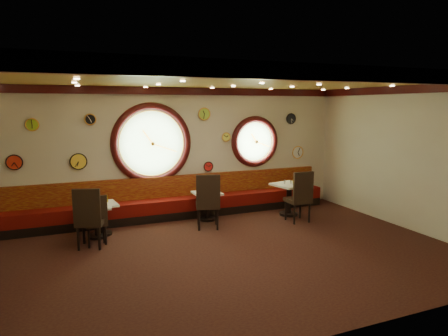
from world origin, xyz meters
The scene contains 46 objects.
floor centered at (0.00, 0.00, 0.00)m, with size 9.00×6.00×0.00m, color black.
ceiling centered at (0.00, 0.00, 3.20)m, with size 9.00×6.00×0.02m, color #B88733.
wall_back centered at (0.00, 3.00, 1.60)m, with size 9.00×0.02×3.20m, color beige.
wall_front centered at (0.00, -3.00, 1.60)m, with size 9.00×0.02×3.20m, color beige.
wall_right centered at (4.50, 0.00, 1.60)m, with size 0.02×6.00×3.20m, color beige.
molding_back centered at (0.00, 2.95, 3.11)m, with size 9.00×0.10×0.18m, color black.
molding_front centered at (0.00, -2.95, 3.11)m, with size 9.00×0.10×0.18m, color black.
molding_right centered at (4.45, 0.00, 3.11)m, with size 0.10×6.00×0.18m, color black.
banquette_base centered at (0.00, 2.72, 0.10)m, with size 8.00×0.55×0.20m, color black.
banquette_seat centered at (0.00, 2.72, 0.35)m, with size 8.00×0.55×0.30m, color #570907.
banquette_back centered at (0.00, 2.94, 0.75)m, with size 8.00×0.10×0.55m, color #650807.
porthole_left_glass centered at (-0.60, 3.00, 1.85)m, with size 1.66×1.66×0.02m, color #88B56C.
porthole_left_frame centered at (-0.60, 2.98, 1.85)m, with size 1.98×1.98×0.18m, color black.
porthole_left_ring centered at (-0.60, 2.95, 1.85)m, with size 1.61×1.61×0.03m, color gold.
porthole_right_glass centered at (2.20, 3.00, 1.80)m, with size 1.10×1.10×0.02m, color #88B56C.
porthole_right_frame centered at (2.20, 2.98, 1.80)m, with size 1.38×1.38×0.18m, color black.
porthole_right_ring centered at (2.20, 2.95, 1.80)m, with size 1.09×1.09×0.03m, color gold.
wall_clock_0 centered at (3.55, 2.96, 1.45)m, with size 0.34×0.34×0.03m, color silver.
wall_clock_1 centered at (0.85, 2.96, 1.20)m, with size 0.24×0.24×0.03m, color red.
wall_clock_2 centered at (1.35, 2.96, 1.95)m, with size 0.22×0.22×0.03m, color #EDEB4F.
wall_clock_3 centered at (0.75, 2.96, 2.55)m, with size 0.30×0.30×0.03m, color #A0CD40.
wall_clock_4 centered at (-2.30, 2.96, 1.50)m, with size 0.36×0.36×0.03m, color yellow.
wall_clock_5 centered at (-3.60, 2.96, 1.55)m, with size 0.32×0.32×0.03m, color red.
wall_clock_6 centered at (-2.00, 2.96, 2.45)m, with size 0.24×0.24×0.03m, color black.
wall_clock_7 centered at (3.30, 2.96, 2.40)m, with size 0.28×0.28×0.03m, color black.
wall_clock_8 centered at (-3.20, 2.96, 2.35)m, with size 0.26×0.26×0.03m, color #8BB624.
table_a centered at (-2.05, 1.90, 0.44)m, with size 0.69×0.69×0.69m.
table_b centered at (-1.93, 2.04, 0.44)m, with size 0.69×0.69×0.69m.
table_c centered at (0.55, 2.23, 0.44)m, with size 0.64×0.64×0.69m.
table_d centered at (2.62, 1.86, 0.51)m, with size 0.89×0.89×0.81m.
chair_a centered at (-2.24, 1.24, 0.69)m, with size 0.64×0.64×0.75m.
chair_b centered at (-2.11, 1.40, 0.58)m, with size 0.52×0.52×0.63m.
chair_c centered at (0.32, 1.55, 0.72)m, with size 0.66×0.66×0.78m.
chair_d centered at (2.52, 1.20, 0.71)m, with size 0.53×0.53×0.76m.
condiment_a_salt centered at (-2.09, 1.92, 0.74)m, with size 0.03×0.03×0.10m, color silver.
condiment_b_salt centered at (-1.96, 2.05, 0.74)m, with size 0.03×0.03×0.09m, color silver.
condiment_c_salt centered at (0.49, 2.27, 0.74)m, with size 0.03×0.03×0.09m, color #B8B7BC.
condiment_d_salt centered at (2.51, 1.91, 0.86)m, with size 0.04×0.04×0.10m, color silver.
condiment_a_pepper centered at (-2.08, 1.89, 0.74)m, with size 0.04×0.04×0.10m, color silver.
condiment_b_pepper centered at (-1.92, 1.98, 0.74)m, with size 0.03×0.03×0.09m, color silver.
condiment_c_pepper centered at (0.57, 2.23, 0.73)m, with size 0.03×0.03×0.09m, color #BDBDC1.
condiment_d_pepper centered at (2.62, 1.80, 0.86)m, with size 0.04×0.04×0.10m, color silver.
condiment_a_bottle centered at (-1.96, 1.98, 0.78)m, with size 0.05×0.05×0.18m, color gold.
condiment_b_bottle centered at (-1.80, 2.13, 0.77)m, with size 0.05×0.05×0.16m, color gold.
condiment_c_bottle centered at (0.69, 2.33, 0.76)m, with size 0.05×0.05×0.15m, color gold.
condiment_d_bottle centered at (2.77, 1.90, 0.90)m, with size 0.06×0.06×0.18m, color yellow.
Camera 1 is at (-2.67, -6.62, 2.76)m, focal length 32.00 mm.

